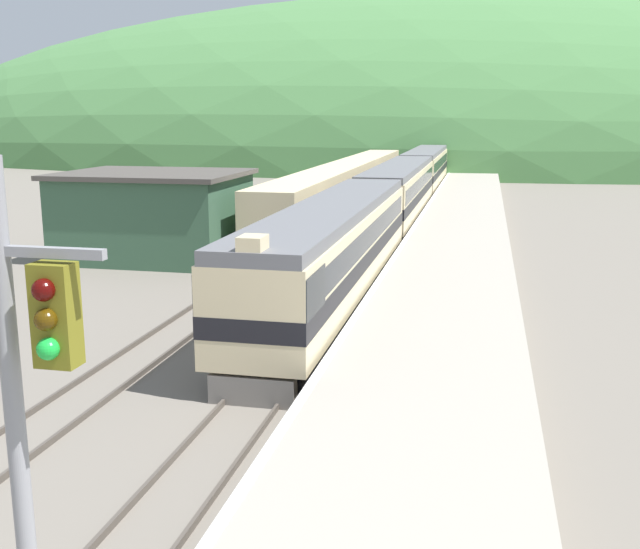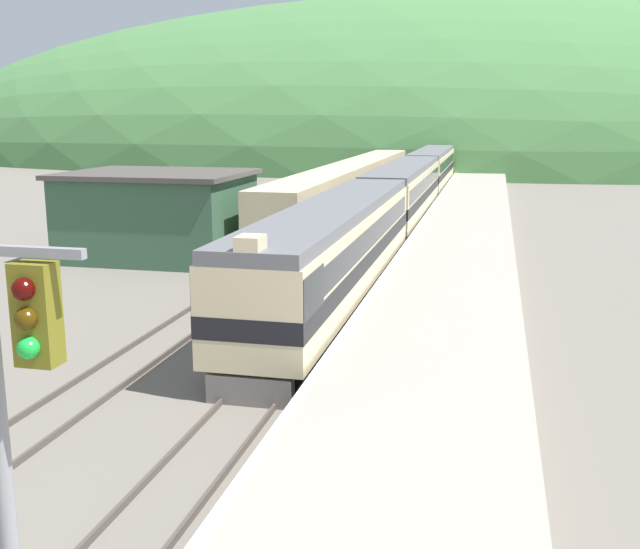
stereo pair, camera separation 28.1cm
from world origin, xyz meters
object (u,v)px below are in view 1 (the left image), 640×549
(express_train_lead_car, at_px, (333,251))
(carriage_second, at_px, (399,192))
(signal_mast_main, at_px, (12,400))
(carriage_third, at_px, (425,169))
(siding_train, at_px, (346,188))

(express_train_lead_car, relative_size, carriage_second, 1.01)
(signal_mast_main, bearing_deg, express_train_lead_car, 92.88)
(express_train_lead_car, height_order, carriage_third, express_train_lead_car)
(carriage_second, xyz_separation_m, carriage_third, (0.00, 22.19, 0.00))
(carriage_second, height_order, carriage_third, same)
(carriage_second, bearing_deg, siding_train, 133.71)
(express_train_lead_car, xyz_separation_m, signal_mast_main, (1.08, -21.52, 2.36))
(carriage_second, distance_m, siding_train, 6.48)
(carriage_third, height_order, signal_mast_main, signal_mast_main)
(siding_train, bearing_deg, express_train_lead_car, -80.68)
(carriage_third, distance_m, signal_mast_main, 66.34)
(carriage_second, height_order, siding_train, carriage_second)
(express_train_lead_car, bearing_deg, siding_train, 99.32)
(carriage_second, height_order, signal_mast_main, signal_mast_main)
(carriage_third, xyz_separation_m, siding_train, (-4.48, -17.51, -0.25))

